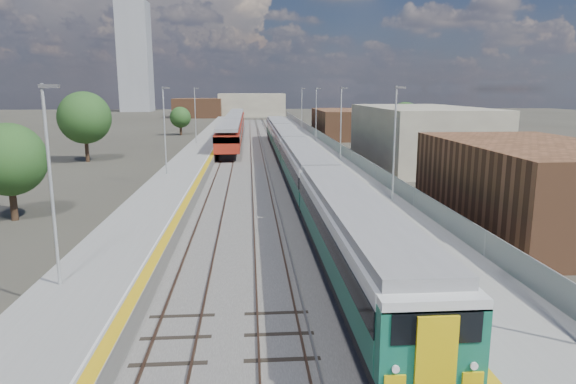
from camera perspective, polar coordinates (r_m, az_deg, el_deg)
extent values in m
plane|color=#47443A|center=(61.69, -1.57, 3.61)|extent=(320.00, 320.00, 0.00)
cube|color=#565451|center=(64.10, -3.69, 3.91)|extent=(10.50, 155.00, 0.06)
cube|color=#4C3323|center=(66.67, -1.11, 4.29)|extent=(0.07, 160.00, 0.14)
cube|color=#4C3323|center=(66.77, 0.13, 4.30)|extent=(0.07, 160.00, 0.14)
cube|color=#4C3323|center=(66.57, -4.12, 4.25)|extent=(0.07, 160.00, 0.14)
cube|color=#4C3323|center=(66.59, -2.88, 4.27)|extent=(0.07, 160.00, 0.14)
cube|color=#4C3323|center=(66.65, -7.14, 4.20)|extent=(0.07, 160.00, 0.14)
cube|color=#4C3323|center=(66.60, -5.90, 4.23)|extent=(0.07, 160.00, 0.14)
cube|color=gray|center=(66.66, -1.39, 4.28)|extent=(0.08, 160.00, 0.10)
cube|color=gray|center=(66.60, -2.60, 4.27)|extent=(0.08, 160.00, 0.10)
cube|color=slate|center=(64.56, 2.99, 4.40)|extent=(4.70, 155.00, 1.00)
cube|color=gray|center=(64.50, 3.00, 4.84)|extent=(4.70, 155.00, 0.03)
cube|color=gold|center=(64.27, 1.13, 4.85)|extent=(0.40, 155.00, 0.01)
cube|color=gray|center=(64.75, 4.94, 5.37)|extent=(0.06, 155.00, 1.20)
cylinder|color=#9EA0A3|center=(34.59, 11.73, 5.24)|extent=(0.12, 0.12, 7.50)
cube|color=#4C4C4F|center=(34.48, 12.39, 11.28)|extent=(0.70, 0.18, 0.14)
cylinder|color=#9EA0A3|center=(54.03, 5.89, 7.54)|extent=(0.12, 0.12, 7.50)
cube|color=#4C4C4F|center=(53.95, 6.24, 11.41)|extent=(0.70, 0.18, 0.14)
cylinder|color=#9EA0A3|center=(73.76, 3.14, 8.59)|extent=(0.12, 0.12, 7.50)
cube|color=#4C4C4F|center=(73.71, 3.36, 11.43)|extent=(0.70, 0.18, 0.14)
cylinder|color=#9EA0A3|center=(93.61, 1.54, 9.19)|extent=(0.12, 0.12, 7.50)
cube|color=#4C4C4F|center=(93.57, 1.71, 11.42)|extent=(0.70, 0.18, 0.14)
cube|color=slate|center=(64.33, -9.78, 4.22)|extent=(4.30, 155.00, 1.00)
cube|color=gray|center=(64.27, -9.80, 4.67)|extent=(4.30, 155.00, 0.03)
cube|color=gold|center=(64.12, -8.10, 4.72)|extent=(0.45, 155.00, 0.01)
cube|color=silver|center=(64.14, -8.41, 4.72)|extent=(0.08, 155.00, 0.01)
cylinder|color=#9EA0A3|center=(20.71, -24.82, 0.44)|extent=(0.12, 0.12, 7.50)
cube|color=#4C4C4F|center=(20.32, -25.02, 10.61)|extent=(0.70, 0.18, 0.14)
cylinder|color=#9EA0A3|center=(45.78, -13.55, 6.61)|extent=(0.12, 0.12, 7.50)
cube|color=#4C4C4F|center=(45.61, -13.45, 11.19)|extent=(0.70, 0.18, 0.14)
cylinder|color=#9EA0A3|center=(71.52, -10.27, 8.34)|extent=(0.12, 0.12, 7.50)
cube|color=#4C4C4F|center=(71.41, -10.17, 11.27)|extent=(0.70, 0.18, 0.14)
cube|color=brown|center=(34.11, 25.50, 0.60)|extent=(9.00, 16.00, 5.20)
cube|color=gray|center=(59.39, 14.36, 6.07)|extent=(11.00, 22.00, 6.40)
cube|color=brown|center=(90.67, 5.85, 7.57)|extent=(8.00, 18.00, 4.80)
cube|color=gray|center=(161.14, -4.05, 9.63)|extent=(20.00, 14.00, 7.00)
cube|color=brown|center=(156.88, -9.96, 9.18)|extent=(14.00, 12.00, 5.60)
cube|color=gray|center=(205.75, -16.63, 14.16)|extent=(11.00, 11.00, 40.00)
cube|color=black|center=(22.88, 7.13, -7.75)|extent=(2.66, 19.05, 0.45)
cube|color=#13634D|center=(22.64, 7.18, -5.88)|extent=(2.76, 19.05, 1.11)
cube|color=black|center=(22.39, 7.24, -3.73)|extent=(2.81, 19.05, 0.76)
cube|color=silver|center=(22.24, 7.27, -2.22)|extent=(2.76, 19.05, 0.47)
cube|color=gray|center=(22.15, 7.30, -1.19)|extent=(2.44, 19.05, 0.39)
cube|color=black|center=(41.64, 1.85, 1.04)|extent=(2.66, 19.05, 0.45)
cube|color=#13634D|center=(41.51, 1.85, 2.10)|extent=(2.76, 19.05, 1.11)
cube|color=black|center=(41.37, 1.86, 3.31)|extent=(2.81, 19.05, 0.76)
cube|color=silver|center=(41.29, 1.87, 4.14)|extent=(2.76, 19.05, 0.47)
cube|color=gray|center=(41.24, 1.87, 4.70)|extent=(2.44, 19.05, 0.39)
cube|color=black|center=(60.90, -0.12, 4.33)|extent=(2.66, 19.05, 0.45)
cube|color=#13634D|center=(60.81, -0.12, 5.06)|extent=(2.76, 19.05, 1.11)
cube|color=black|center=(60.72, -0.12, 5.89)|extent=(2.81, 19.05, 0.76)
cube|color=silver|center=(60.66, -0.12, 6.46)|extent=(2.76, 19.05, 0.47)
cube|color=gray|center=(60.63, -0.13, 6.84)|extent=(2.44, 19.05, 0.39)
cube|color=black|center=(80.30, -1.15, 6.03)|extent=(2.66, 19.05, 0.45)
cube|color=#13634D|center=(80.23, -1.15, 6.59)|extent=(2.76, 19.05, 1.11)
cube|color=black|center=(80.17, -1.16, 7.22)|extent=(2.81, 19.05, 0.76)
cube|color=silver|center=(80.12, -1.16, 7.65)|extent=(2.76, 19.05, 0.47)
cube|color=gray|center=(80.10, -1.16, 7.94)|extent=(2.44, 19.05, 0.39)
cube|color=#13634D|center=(13.72, 15.62, -16.03)|extent=(2.74, 0.59, 2.05)
cube|color=black|center=(13.21, 16.22, -14.35)|extent=(2.25, 0.06, 0.78)
cube|color=gold|center=(13.47, 16.14, -17.09)|extent=(1.03, 0.10, 2.05)
cube|color=black|center=(68.26, -6.48, 4.71)|extent=(2.00, 17.00, 0.69)
cube|color=maroon|center=(68.09, -6.51, 6.10)|extent=(2.95, 20.00, 2.11)
cube|color=black|center=(68.04, -6.52, 6.54)|extent=(3.01, 20.00, 0.74)
cube|color=gray|center=(67.96, -6.54, 7.43)|extent=(2.63, 20.00, 0.42)
cube|color=black|center=(88.64, -6.01, 6.24)|extent=(2.00, 17.00, 0.69)
cube|color=maroon|center=(88.51, -6.03, 7.31)|extent=(2.95, 20.00, 2.11)
cube|color=black|center=(88.48, -6.04, 7.65)|extent=(3.01, 20.00, 0.74)
cube|color=gray|center=(88.42, -6.05, 8.33)|extent=(2.63, 20.00, 0.42)
cube|color=black|center=(109.07, -5.71, 7.20)|extent=(2.00, 17.00, 0.69)
cube|color=maroon|center=(108.97, -5.73, 8.07)|extent=(2.95, 20.00, 2.11)
cube|color=black|center=(108.94, -5.73, 8.35)|extent=(3.01, 20.00, 0.74)
cube|color=gray|center=(108.89, -5.74, 8.90)|extent=(2.63, 20.00, 0.42)
cylinder|color=#382619|center=(37.36, -28.20, -1.15)|extent=(0.44, 0.44, 2.19)
sphere|color=#2A4A1C|center=(36.91, -28.61, 3.19)|extent=(4.63, 4.63, 4.63)
cylinder|color=#382619|center=(64.05, -21.44, 4.39)|extent=(0.44, 0.44, 2.82)
sphere|color=#2A4A1C|center=(63.76, -21.68, 7.68)|extent=(5.96, 5.96, 5.96)
cylinder|color=#382619|center=(96.84, -11.82, 6.74)|extent=(0.44, 0.44, 1.80)
sphere|color=#2A4A1C|center=(96.69, -11.88, 8.13)|extent=(3.81, 3.81, 3.81)
cylinder|color=#382619|center=(78.77, 12.77, 5.85)|extent=(0.44, 0.44, 2.26)
sphere|color=#2A4A1C|center=(78.55, 12.87, 8.00)|extent=(4.78, 4.78, 4.78)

